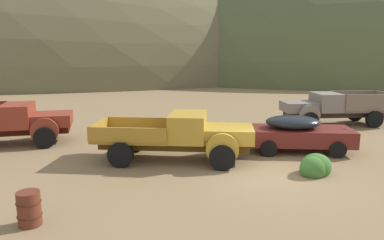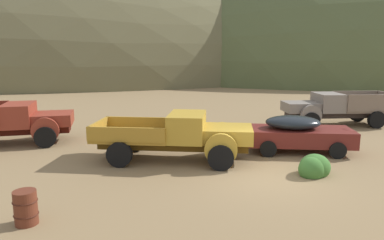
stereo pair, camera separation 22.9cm
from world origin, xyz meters
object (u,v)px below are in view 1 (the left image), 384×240
Objects in this scene: truck_primer_gray at (328,108)px; truck_mustard at (186,136)px; truck_rust_red at (15,123)px; car_oxblood at (302,133)px; oil_drum_spare at (29,209)px.

truck_mustard is at bearing 35.14° from truck_primer_gray.
truck_rust_red is 8.40m from truck_mustard.
oil_drum_spare is at bearing -137.93° from car_oxblood.
truck_mustard is at bearing 41.86° from oil_drum_spare.
oil_drum_spare is at bearing -119.73° from truck_mustard.
truck_rust_red is at bearing 104.40° from oil_drum_spare.
truck_mustard is 7.45× the size of oil_drum_spare.
truck_primer_gray is 17.35m from oil_drum_spare.
truck_rust_red is at bearing 178.93° from car_oxblood.
car_oxblood is at bearing 24.36° from oil_drum_spare.
truck_rust_red is 1.16× the size of car_oxblood.
truck_mustard is 10.83m from truck_primer_gray.
truck_mustard is at bearing -31.70° from truck_rust_red.
truck_rust_red is 0.91× the size of truck_primer_gray.
oil_drum_spare is (-10.09, -4.57, -0.38)m from car_oxblood.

